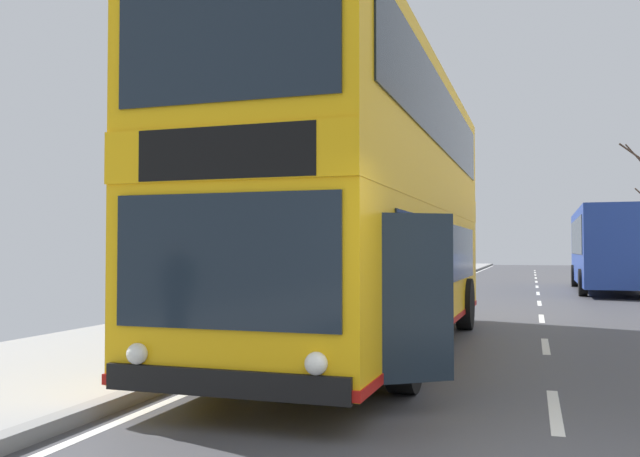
{
  "coord_description": "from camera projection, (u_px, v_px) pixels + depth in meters",
  "views": [
    {
      "loc": [
        -0.21,
        -4.7,
        1.63
      ],
      "look_at": [
        -3.48,
        5.75,
        1.97
      ],
      "focal_mm": 38.01,
      "sensor_mm": 36.0,
      "label": 1
    }
  ],
  "objects": [
    {
      "name": "background_bus_far_lane",
      "position": [
        609.0,
        247.0,
        26.56
      ],
      "size": [
        2.71,
        10.35,
        3.17
      ],
      "color": "navy",
      "rests_on": "ground"
    },
    {
      "name": "double_decker_bus_main",
      "position": [
        368.0,
        204.0,
        11.06
      ],
      "size": [
        3.2,
        10.74,
        4.56
      ],
      "color": "#F4B20F",
      "rests_on": "ground"
    }
  ]
}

